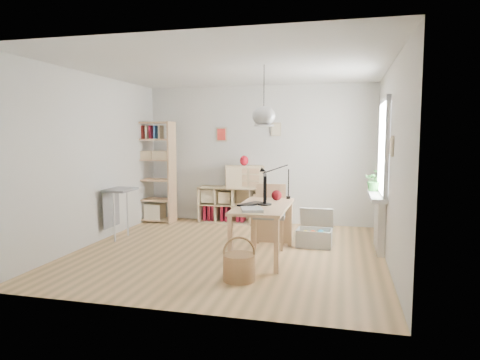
% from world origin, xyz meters
% --- Properties ---
extents(ground, '(4.50, 4.50, 0.00)m').
position_xyz_m(ground, '(0.00, 0.00, 0.00)').
color(ground, tan).
rests_on(ground, ground).
extents(room_shell, '(4.50, 4.50, 4.50)m').
position_xyz_m(room_shell, '(0.55, -0.15, 2.00)').
color(room_shell, silver).
rests_on(room_shell, ground).
extents(window_unit, '(0.07, 1.16, 1.46)m').
position_xyz_m(window_unit, '(2.23, 0.60, 1.55)').
color(window_unit, white).
rests_on(window_unit, ground).
extents(radiator, '(0.10, 0.80, 0.80)m').
position_xyz_m(radiator, '(2.19, 0.60, 0.40)').
color(radiator, silver).
rests_on(radiator, ground).
extents(windowsill, '(0.22, 1.20, 0.06)m').
position_xyz_m(windowsill, '(2.14, 0.60, 0.83)').
color(windowsill, silver).
rests_on(windowsill, radiator).
extents(desk, '(0.70, 1.50, 0.75)m').
position_xyz_m(desk, '(0.55, -0.15, 0.66)').
color(desk, tan).
rests_on(desk, ground).
extents(cube_shelf, '(1.40, 0.38, 0.72)m').
position_xyz_m(cube_shelf, '(-0.47, 2.08, 0.30)').
color(cube_shelf, beige).
rests_on(cube_shelf, ground).
extents(tall_bookshelf, '(0.80, 0.38, 2.00)m').
position_xyz_m(tall_bookshelf, '(-2.04, 1.80, 1.09)').
color(tall_bookshelf, tan).
rests_on(tall_bookshelf, ground).
extents(side_table, '(0.40, 0.55, 0.85)m').
position_xyz_m(side_table, '(-2.04, 0.35, 0.67)').
color(side_table, '#949497').
rests_on(side_table, ground).
extents(chair, '(0.51, 0.51, 0.97)m').
position_xyz_m(chair, '(0.54, 0.45, 0.55)').
color(chair, '#949497').
rests_on(chair, ground).
extents(wicker_basket, '(0.39, 0.39, 0.54)m').
position_xyz_m(wicker_basket, '(0.46, -1.21, 0.17)').
color(wicker_basket, '#A07548').
rests_on(wicker_basket, ground).
extents(storage_chest, '(0.56, 0.63, 0.57)m').
position_xyz_m(storage_chest, '(1.23, 0.64, 0.19)').
color(storage_chest, silver).
rests_on(storage_chest, ground).
extents(monitor, '(0.20, 0.49, 0.43)m').
position_xyz_m(monitor, '(0.57, -0.13, 0.99)').
color(monitor, black).
rests_on(monitor, desk).
extents(keyboard, '(0.33, 0.48, 0.02)m').
position_xyz_m(keyboard, '(0.38, -0.17, 0.76)').
color(keyboard, black).
rests_on(keyboard, desk).
extents(task_lamp, '(0.47, 0.17, 0.50)m').
position_xyz_m(task_lamp, '(0.59, 0.46, 1.09)').
color(task_lamp, black).
rests_on(task_lamp, desk).
extents(yarn_ball, '(0.16, 0.16, 0.16)m').
position_xyz_m(yarn_ball, '(0.67, 0.31, 0.83)').
color(yarn_ball, '#550B11').
rests_on(yarn_ball, desk).
extents(paper_tray, '(0.36, 0.41, 0.03)m').
position_xyz_m(paper_tray, '(0.49, -0.63, 0.77)').
color(paper_tray, silver).
rests_on(paper_tray, desk).
extents(drawer_chest, '(0.81, 0.55, 0.42)m').
position_xyz_m(drawer_chest, '(-0.24, 2.04, 0.93)').
color(drawer_chest, beige).
rests_on(drawer_chest, cube_shelf).
extents(red_vase, '(0.17, 0.17, 0.20)m').
position_xyz_m(red_vase, '(-0.24, 2.04, 1.24)').
color(red_vase, maroon).
rests_on(red_vase, drawer_chest).
extents(potted_plant, '(0.32, 0.28, 0.34)m').
position_xyz_m(potted_plant, '(2.12, 0.95, 1.03)').
color(potted_plant, '#225B22').
rests_on(potted_plant, windowsill).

